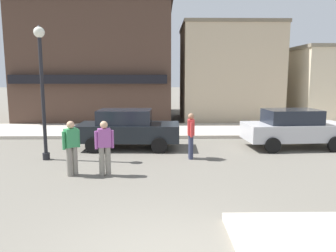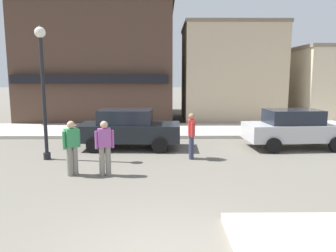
{
  "view_description": "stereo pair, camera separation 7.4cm",
  "coord_description": "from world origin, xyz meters",
  "px_view_note": "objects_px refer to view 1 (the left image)",
  "views": [
    {
      "loc": [
        -0.17,
        -4.54,
        2.89
      ],
      "look_at": [
        -0.01,
        4.5,
        1.5
      ],
      "focal_mm": 35.0,
      "sensor_mm": 36.0,
      "label": 1
    },
    {
      "loc": [
        -0.1,
        -4.54,
        2.89
      ],
      "look_at": [
        -0.01,
        4.5,
        1.5
      ],
      "focal_mm": 35.0,
      "sensor_mm": 36.0,
      "label": 2
    }
  ],
  "objects_px": {
    "parked_car_second": "(294,128)",
    "pedestrian_crossing_near": "(104,146)",
    "parked_car_nearest": "(128,128)",
    "pedestrian_crossing_far": "(71,146)",
    "lamp_post": "(41,74)",
    "pedestrian_kerb_side": "(191,134)"
  },
  "relations": [
    {
      "from": "pedestrian_crossing_near",
      "to": "parked_car_nearest",
      "type": "bearing_deg",
      "value": 85.3
    },
    {
      "from": "lamp_post",
      "to": "pedestrian_kerb_side",
      "type": "relative_size",
      "value": 2.82
    },
    {
      "from": "parked_car_nearest",
      "to": "pedestrian_crossing_near",
      "type": "xyz_separation_m",
      "value": [
        -0.3,
        -3.65,
        0.06
      ]
    },
    {
      "from": "pedestrian_crossing_near",
      "to": "pedestrian_kerb_side",
      "type": "distance_m",
      "value": 3.3
    },
    {
      "from": "parked_car_second",
      "to": "pedestrian_crossing_near",
      "type": "distance_m",
      "value": 7.85
    },
    {
      "from": "parked_car_nearest",
      "to": "pedestrian_crossing_far",
      "type": "bearing_deg",
      "value": -109.14
    },
    {
      "from": "parked_car_second",
      "to": "pedestrian_crossing_far",
      "type": "relative_size",
      "value": 2.55
    },
    {
      "from": "pedestrian_kerb_side",
      "to": "lamp_post",
      "type": "bearing_deg",
      "value": -179.5
    },
    {
      "from": "pedestrian_crossing_far",
      "to": "lamp_post",
      "type": "bearing_deg",
      "value": 127.26
    },
    {
      "from": "pedestrian_crossing_far",
      "to": "pedestrian_kerb_side",
      "type": "bearing_deg",
      "value": 27.64
    },
    {
      "from": "parked_car_nearest",
      "to": "pedestrian_crossing_near",
      "type": "relative_size",
      "value": 2.51
    },
    {
      "from": "pedestrian_crossing_far",
      "to": "pedestrian_kerb_side",
      "type": "distance_m",
      "value": 4.1
    },
    {
      "from": "pedestrian_crossing_far",
      "to": "pedestrian_kerb_side",
      "type": "height_order",
      "value": "same"
    },
    {
      "from": "parked_car_nearest",
      "to": "parked_car_second",
      "type": "distance_m",
      "value": 6.67
    },
    {
      "from": "pedestrian_crossing_far",
      "to": "parked_car_second",
      "type": "bearing_deg",
      "value": 24.37
    },
    {
      "from": "parked_car_nearest",
      "to": "parked_car_second",
      "type": "bearing_deg",
      "value": -0.29
    },
    {
      "from": "parked_car_second",
      "to": "pedestrian_crossing_near",
      "type": "xyz_separation_m",
      "value": [
        -6.97,
        -3.62,
        0.06
      ]
    },
    {
      "from": "lamp_post",
      "to": "parked_car_nearest",
      "type": "bearing_deg",
      "value": 33.48
    },
    {
      "from": "parked_car_nearest",
      "to": "pedestrian_kerb_side",
      "type": "bearing_deg",
      "value": -35.97
    },
    {
      "from": "pedestrian_kerb_side",
      "to": "parked_car_second",
      "type": "bearing_deg",
      "value": 21.47
    },
    {
      "from": "lamp_post",
      "to": "parked_car_second",
      "type": "bearing_deg",
      "value": 10.51
    },
    {
      "from": "lamp_post",
      "to": "parked_car_nearest",
      "type": "relative_size",
      "value": 1.12
    }
  ]
}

